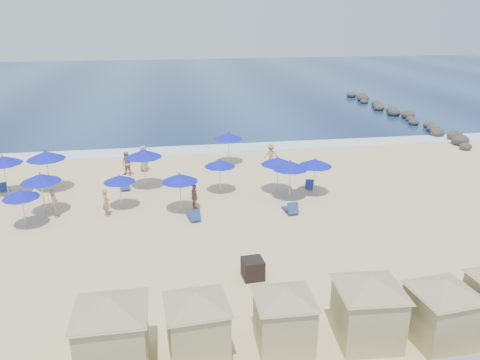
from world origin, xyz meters
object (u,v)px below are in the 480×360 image
object	(u,v)px
umbrella_9	(229,136)
umbrella_2	(46,155)
cabana_2	(284,309)
cabana_4	(443,303)
umbrella_6	(180,178)
umbrella_7	(220,163)
umbrella_8	(278,161)
beachgoer_4	(144,158)
beachgoer_1	(127,164)
umbrella_1	(40,178)
cabana_1	(197,315)
cabana_3	(369,300)
umbrella_10	(290,165)
rock_jetty	(399,114)
beachgoer_2	(195,197)
cabana_0	(111,323)
umbrella_5	(119,179)
beachgoer_0	(54,203)
umbrella_3	(21,194)
umbrella_4	(143,153)
beachgoer_3	(271,155)
trash_bin	(253,269)
umbrella_0	(3,160)
beachgoer_5	(106,202)

from	to	relation	value
umbrella_9	umbrella_2	bearing A→B (deg)	-162.54
cabana_2	cabana_4	distance (m)	5.45
umbrella_6	umbrella_9	world-z (taller)	umbrella_9
umbrella_7	umbrella_8	xyz separation A→B (m)	(3.57, -0.61, 0.16)
cabana_2	beachgoer_4	distance (m)	20.60
beachgoer_1	umbrella_6	bearing A→B (deg)	-32.55
umbrella_9	beachgoer_4	world-z (taller)	umbrella_9
umbrella_1	umbrella_9	distance (m)	13.93
cabana_1	umbrella_6	xyz separation A→B (m)	(-0.04, 12.04, 0.57)
umbrella_9	beachgoer_4	xyz separation A→B (m)	(-6.29, -0.74, -1.21)
cabana_3	umbrella_10	size ratio (longest dim) A/B	1.77
rock_jetty	beachgoer_2	distance (m)	32.36
rock_jetty	beachgoer_2	bearing A→B (deg)	-137.50
cabana_0	cabana_2	bearing A→B (deg)	1.67
rock_jetty	cabana_0	distance (m)	43.84
rock_jetty	beachgoer_1	world-z (taller)	beachgoer_1
umbrella_8	umbrella_5	bearing A→B (deg)	-174.08
umbrella_10	cabana_2	bearing A→B (deg)	-105.84
umbrella_6	beachgoer_0	distance (m)	7.10
umbrella_1	umbrella_10	distance (m)	14.31
umbrella_3	umbrella_4	xyz separation A→B (m)	(6.18, 5.07, 0.44)
cabana_2	umbrella_7	distance (m)	14.80
cabana_1	umbrella_9	bearing A→B (deg)	79.16
umbrella_9	cabana_3	bearing A→B (deg)	-84.74
umbrella_4	beachgoer_2	world-z (taller)	umbrella_4
umbrella_3	umbrella_8	bearing A→B (deg)	11.08
beachgoer_3	umbrella_5	bearing A→B (deg)	30.34
beachgoer_0	beachgoer_1	bearing A→B (deg)	-50.80
cabana_4	beachgoer_0	xyz separation A→B (m)	(-15.37, 13.12, -0.69)
umbrella_7	umbrella_1	bearing A→B (deg)	-170.01
cabana_0	beachgoer_0	distance (m)	13.38
trash_bin	umbrella_5	xyz separation A→B (m)	(-6.17, 8.77, 1.39)
umbrella_2	cabana_3	bearing A→B (deg)	-50.43
cabana_1	umbrella_9	size ratio (longest dim) A/B	1.67
cabana_1	rock_jetty	bearing A→B (deg)	54.12
cabana_0	beachgoer_4	distance (m)	20.09
trash_bin	umbrella_0	bearing A→B (deg)	133.09
umbrella_3	cabana_1	bearing A→B (deg)	-53.52
umbrella_0	beachgoer_0	distance (m)	5.62
cabana_2	beachgoer_1	distance (m)	20.12
beachgoer_1	beachgoer_2	distance (m)	8.02
cabana_4	beachgoer_2	distance (m)	14.97
umbrella_2	beachgoer_5	bearing A→B (deg)	-49.12
umbrella_4	beachgoer_5	distance (m)	4.92
umbrella_0	beachgoer_1	distance (m)	7.79
cabana_3	umbrella_0	xyz separation A→B (m)	(-16.53, 16.67, 0.70)
umbrella_6	umbrella_7	size ratio (longest dim) A/B	1.06
umbrella_1	umbrella_2	distance (m)	3.89
umbrella_9	beachgoer_0	size ratio (longest dim) A/B	1.51
cabana_4	umbrella_3	bearing A→B (deg)	144.32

